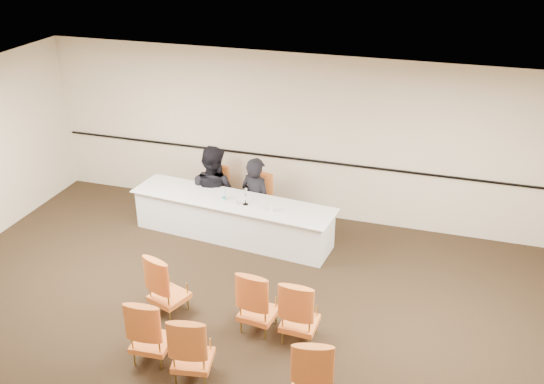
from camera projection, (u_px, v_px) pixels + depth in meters
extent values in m
plane|color=black|center=(232.00, 350.00, 7.90)|extent=(10.00, 10.00, 0.00)
plane|color=white|center=(224.00, 133.00, 6.60)|extent=(10.00, 10.00, 0.00)
cube|color=beige|center=(310.00, 139.00, 10.69)|extent=(10.00, 0.04, 3.00)
cube|color=black|center=(309.00, 160.00, 10.83)|extent=(9.80, 0.04, 0.03)
imported|color=black|center=(256.00, 204.00, 10.75)|extent=(0.75, 0.62, 1.76)
imported|color=black|center=(213.00, 195.00, 11.07)|extent=(1.07, 0.91, 1.92)
cube|color=white|center=(257.00, 206.00, 10.03)|extent=(0.36, 0.31, 0.00)
cylinder|color=white|center=(236.00, 202.00, 10.08)|extent=(0.06, 0.06, 0.10)
cylinder|color=white|center=(272.00, 208.00, 9.85)|extent=(0.09, 0.09, 0.12)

